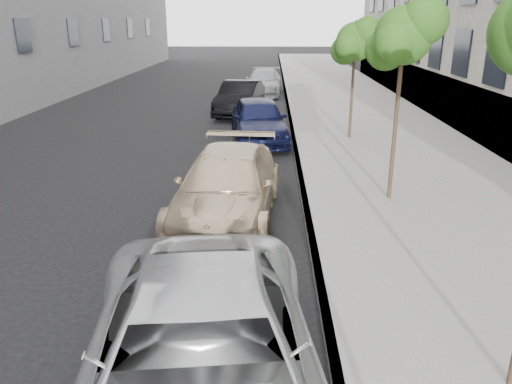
{
  "coord_description": "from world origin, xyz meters",
  "views": [
    {
      "loc": [
        0.34,
        -3.4,
        4.21
      ],
      "look_at": [
        0.1,
        4.39,
        1.5
      ],
      "focal_mm": 35.0,
      "sensor_mm": 36.0,
      "label": 1
    }
  ],
  "objects_px": {
    "minivan": "(202,366)",
    "sedan_blue": "(259,120)",
    "sedan_rear": "(264,82)",
    "suv": "(227,187)",
    "tree_mid": "(405,36)",
    "tree_far": "(356,42)",
    "sedan_black": "(240,98)"
  },
  "relations": [
    {
      "from": "minivan",
      "to": "sedan_blue",
      "type": "distance_m",
      "value": 13.42
    },
    {
      "from": "minivan",
      "to": "sedan_rear",
      "type": "xyz_separation_m",
      "value": [
        0.26,
        25.18,
        -0.07
      ]
    },
    {
      "from": "suv",
      "to": "sedan_rear",
      "type": "xyz_separation_m",
      "value": [
        0.5,
        19.17,
        -0.03
      ]
    },
    {
      "from": "tree_mid",
      "to": "suv",
      "type": "bearing_deg",
      "value": -163.91
    },
    {
      "from": "tree_far",
      "to": "sedan_blue",
      "type": "distance_m",
      "value": 4.28
    },
    {
      "from": "tree_far",
      "to": "suv",
      "type": "relative_size",
      "value": 0.81
    },
    {
      "from": "suv",
      "to": "sedan_blue",
      "type": "distance_m",
      "value": 7.43
    },
    {
      "from": "minivan",
      "to": "suv",
      "type": "distance_m",
      "value": 6.01
    },
    {
      "from": "tree_mid",
      "to": "minivan",
      "type": "xyz_separation_m",
      "value": [
        -3.59,
        -7.1,
        -3.08
      ]
    },
    {
      "from": "sedan_black",
      "to": "sedan_blue",
      "type": "bearing_deg",
      "value": -70.96
    },
    {
      "from": "tree_mid",
      "to": "sedan_rear",
      "type": "relative_size",
      "value": 0.92
    },
    {
      "from": "tree_far",
      "to": "sedan_black",
      "type": "relative_size",
      "value": 0.9
    },
    {
      "from": "sedan_blue",
      "to": "sedan_black",
      "type": "relative_size",
      "value": 1.01
    },
    {
      "from": "tree_far",
      "to": "sedan_blue",
      "type": "relative_size",
      "value": 0.9
    },
    {
      "from": "tree_far",
      "to": "tree_mid",
      "type": "bearing_deg",
      "value": -90.0
    },
    {
      "from": "sedan_black",
      "to": "tree_mid",
      "type": "bearing_deg",
      "value": -61.14
    },
    {
      "from": "suv",
      "to": "sedan_black",
      "type": "relative_size",
      "value": 1.12
    },
    {
      "from": "sedan_black",
      "to": "sedan_rear",
      "type": "height_order",
      "value": "sedan_black"
    },
    {
      "from": "sedan_blue",
      "to": "tree_mid",
      "type": "bearing_deg",
      "value": -69.27
    },
    {
      "from": "tree_far",
      "to": "minivan",
      "type": "distance_m",
      "value": 14.32
    },
    {
      "from": "sedan_blue",
      "to": "sedan_black",
      "type": "xyz_separation_m",
      "value": [
        -0.99,
        5.31,
        -0.03
      ]
    },
    {
      "from": "tree_mid",
      "to": "minivan",
      "type": "distance_m",
      "value": 8.53
    },
    {
      "from": "sedan_blue",
      "to": "tree_far",
      "type": "bearing_deg",
      "value": -3.8
    },
    {
      "from": "tree_far",
      "to": "suv",
      "type": "distance_m",
      "value": 8.94
    },
    {
      "from": "suv",
      "to": "tree_far",
      "type": "bearing_deg",
      "value": 67.28
    },
    {
      "from": "tree_mid",
      "to": "minivan",
      "type": "bearing_deg",
      "value": -116.78
    },
    {
      "from": "tree_mid",
      "to": "tree_far",
      "type": "height_order",
      "value": "tree_mid"
    },
    {
      "from": "tree_mid",
      "to": "suv",
      "type": "xyz_separation_m",
      "value": [
        -3.83,
        -1.1,
        -3.12
      ]
    },
    {
      "from": "tree_mid",
      "to": "suv",
      "type": "relative_size",
      "value": 0.88
    },
    {
      "from": "tree_far",
      "to": "suv",
      "type": "bearing_deg",
      "value": -116.73
    },
    {
      "from": "sedan_black",
      "to": "sedan_rear",
      "type": "distance_m",
      "value": 6.53
    },
    {
      "from": "tree_mid",
      "to": "tree_far",
      "type": "bearing_deg",
      "value": 90.0
    }
  ]
}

